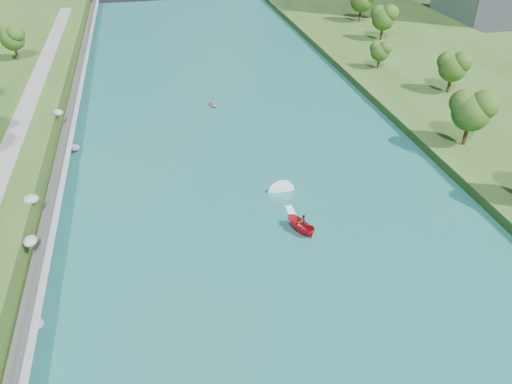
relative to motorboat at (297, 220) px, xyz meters
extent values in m
plane|color=#2D5119|center=(-3.35, -13.81, -0.81)|extent=(260.00, 260.00, 0.00)
cube|color=#185C4D|center=(-3.35, 6.19, -0.76)|extent=(55.00, 240.00, 0.10)
cube|color=slate|center=(-29.20, 6.19, 0.99)|extent=(3.54, 236.00, 4.05)
ellipsoid|color=gray|center=(-28.26, -11.07, 0.50)|extent=(1.02, 1.27, 0.81)
ellipsoid|color=gray|center=(-30.10, -0.37, 2.22)|extent=(1.45, 1.85, 0.95)
ellipsoid|color=gray|center=(-31.01, 7.23, 2.74)|extent=(1.89, 1.60, 1.07)
ellipsoid|color=gray|center=(-29.06, 15.87, 0.87)|extent=(0.95, 0.91, 0.59)
ellipsoid|color=gray|center=(-28.02, 25.27, -0.07)|extent=(1.67, 1.38, 1.01)
ellipsoid|color=gray|center=(-30.46, 32.28, 2.88)|extent=(1.55, 1.37, 1.05)
ellipsoid|color=gray|center=(-28.57, 44.33, 0.49)|extent=(1.06, 0.95, 0.68)
ellipsoid|color=#1C4512|center=(-41.30, 61.81, 6.88)|extent=(5.03, 5.03, 8.38)
ellipsoid|color=#1C4512|center=(29.70, 12.11, 5.77)|extent=(6.09, 6.09, 10.15)
ellipsoid|color=#1C4512|center=(38.38, 31.42, 5.19)|extent=(5.39, 5.39, 8.99)
ellipsoid|color=#1C4512|center=(31.12, 46.34, 4.05)|extent=(4.02, 4.02, 6.70)
ellipsoid|color=#1C4512|center=(40.28, 65.22, 5.55)|extent=(5.82, 5.82, 9.70)
ellipsoid|color=#1C4512|center=(41.81, 82.21, 5.95)|extent=(6.30, 6.30, 10.51)
imported|color=red|center=(-0.01, -1.44, 0.11)|extent=(3.34, 4.50, 1.64)
imported|color=#66605B|center=(-0.41, -1.84, 0.51)|extent=(0.65, 0.44, 1.72)
imported|color=#66605B|center=(0.49, -0.94, 0.42)|extent=(0.96, 0.95, 1.56)
cube|color=white|center=(-0.01, 1.56, -0.68)|extent=(0.90, 5.00, 0.06)
imported|color=gray|center=(-4.68, 38.00, -0.41)|extent=(2.28, 3.02, 0.59)
imported|color=#66605B|center=(-4.68, 38.00, 0.19)|extent=(0.70, 0.52, 1.29)
camera|label=1|loc=(-15.51, -46.53, 35.93)|focal=35.00mm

